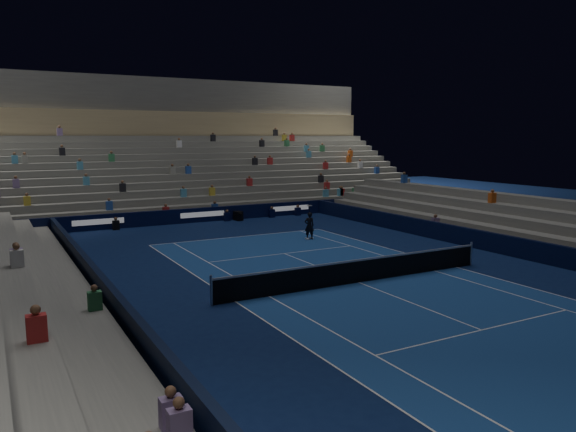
% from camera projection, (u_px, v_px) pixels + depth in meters
% --- Properties ---
extents(ground, '(90.00, 90.00, 0.00)m').
position_uv_depth(ground, '(359.00, 283.00, 22.50)').
color(ground, '#0B1943').
rests_on(ground, ground).
extents(court_surface, '(10.97, 23.77, 0.01)m').
position_uv_depth(court_surface, '(359.00, 282.00, 22.50)').
color(court_surface, navy).
rests_on(court_surface, ground).
extents(sponsor_barrier_far, '(44.00, 0.25, 1.00)m').
position_uv_depth(sponsor_barrier_far, '(202.00, 215.00, 38.46)').
color(sponsor_barrier_far, black).
rests_on(sponsor_barrier_far, ground).
extents(sponsor_barrier_east, '(0.25, 37.00, 1.00)m').
position_uv_depth(sponsor_barrier_east, '(519.00, 248.00, 27.06)').
color(sponsor_barrier_east, black).
rests_on(sponsor_barrier_east, ground).
extents(sponsor_barrier_west, '(0.25, 37.00, 1.00)m').
position_uv_depth(sponsor_barrier_west, '(115.00, 306.00, 17.79)').
color(sponsor_barrier_west, black).
rests_on(sponsor_barrier_west, ground).
extents(grandstand_main, '(44.00, 15.20, 11.20)m').
position_uv_depth(grandstand_main, '(163.00, 167.00, 46.20)').
color(grandstand_main, slate).
rests_on(grandstand_main, ground).
extents(grandstand_east, '(5.00, 37.00, 2.50)m').
position_uv_depth(grandstand_east, '(564.00, 234.00, 28.65)').
color(grandstand_east, slate).
rests_on(grandstand_east, ground).
extents(tennis_net, '(12.90, 0.10, 1.10)m').
position_uv_depth(tennis_net, '(359.00, 271.00, 22.43)').
color(tennis_net, '#B2B2B7').
rests_on(tennis_net, ground).
extents(tennis_player, '(0.65, 0.49, 1.60)m').
position_uv_depth(tennis_player, '(309.00, 226.00, 31.87)').
color(tennis_player, black).
rests_on(tennis_player, ground).
extents(broadcast_camera, '(0.59, 1.00, 0.66)m').
position_uv_depth(broadcast_camera, '(238.00, 216.00, 39.14)').
color(broadcast_camera, black).
rests_on(broadcast_camera, ground).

